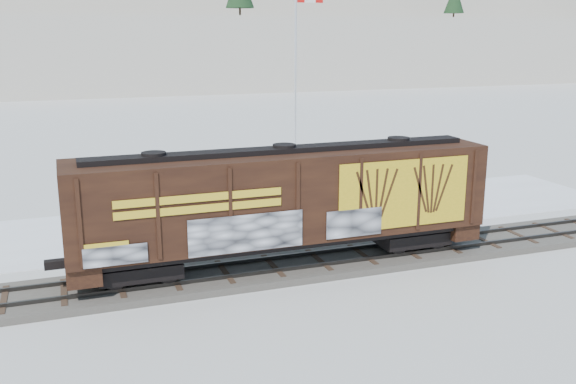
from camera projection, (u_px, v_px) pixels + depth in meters
name	position (u px, v px, depth m)	size (l,w,h in m)	color
ground	(319.00, 266.00, 26.56)	(500.00, 500.00, 0.00)	white
rail_track	(319.00, 263.00, 26.52)	(50.00, 3.40, 0.43)	#59544C
parking_strip	(264.00, 218.00, 33.40)	(40.00, 8.00, 0.03)	white
hillside	(92.00, 11.00, 150.72)	(360.00, 110.00, 93.00)	white
hopper_railcar	(284.00, 199.00, 25.33)	(16.71, 3.06, 4.67)	black
flagpole	(297.00, 108.00, 41.48)	(2.30, 0.90, 12.43)	silver
car_silver	(235.00, 205.00, 32.93)	(1.81, 4.49, 1.53)	#AEB0B5
car_white	(216.00, 214.00, 31.55)	(1.45, 4.16, 1.37)	white
car_dark	(350.00, 195.00, 35.05)	(2.10, 5.17, 1.50)	black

